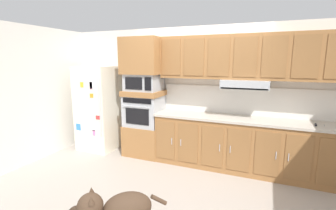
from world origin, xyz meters
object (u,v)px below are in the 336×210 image
at_px(microwave, 144,82).
at_px(dog, 119,210).
at_px(refrigerator, 99,108).
at_px(screwdriver, 316,125).
at_px(built_in_oven, 144,110).

bearing_deg(microwave, dog, -67.60).
distance_m(microwave, dog, 2.74).
bearing_deg(refrigerator, microwave, 3.64).
relative_size(refrigerator, screwdriver, 12.72).
distance_m(refrigerator, dog, 3.09).
bearing_deg(microwave, screwdriver, -1.36).
bearing_deg(dog, screwdriver, -169.49).
xyz_separation_m(refrigerator, dog, (2.04, -2.29, -0.42)).
xyz_separation_m(built_in_oven, dog, (0.97, -2.36, -0.44)).
height_order(refrigerator, dog, refrigerator).
distance_m(built_in_oven, dog, 2.59).
xyz_separation_m(screwdriver, dog, (-1.96, -2.29, -0.48)).
height_order(refrigerator, microwave, refrigerator).
distance_m(refrigerator, screwdriver, 4.00).
bearing_deg(dog, refrigerator, -87.19).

